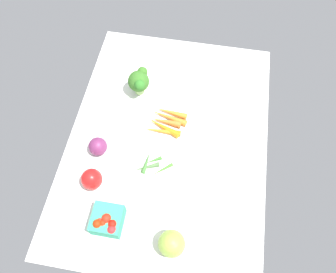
{
  "coord_description": "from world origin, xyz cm",
  "views": [
    {
      "loc": [
        -58.02,
        -10.07,
        112.87
      ],
      "look_at": [
        0.0,
        0.0,
        4.0
      ],
      "focal_mm": 34.58,
      "sensor_mm": 36.0,
      "label": 1
    }
  ],
  "objects_px": {
    "red_onion_center": "(98,146)",
    "okra_pile": "(150,165)",
    "bell_pepper_red": "(92,179)",
    "berry_basket": "(107,221)",
    "carrot_bunch": "(166,122)",
    "broccoli_head": "(139,81)",
    "heirloom_tomato_green": "(172,244)"
  },
  "relations": [
    {
      "from": "carrot_bunch",
      "to": "bell_pepper_red",
      "type": "bearing_deg",
      "value": 144.03
    },
    {
      "from": "berry_basket",
      "to": "okra_pile",
      "type": "bearing_deg",
      "value": -22.62
    },
    {
      "from": "red_onion_center",
      "to": "carrot_bunch",
      "type": "bearing_deg",
      "value": -54.65
    },
    {
      "from": "red_onion_center",
      "to": "broccoli_head",
      "type": "distance_m",
      "value": 0.31
    },
    {
      "from": "broccoli_head",
      "to": "bell_pepper_red",
      "type": "bearing_deg",
      "value": 169.6
    },
    {
      "from": "heirloom_tomato_green",
      "to": "red_onion_center",
      "type": "height_order",
      "value": "heirloom_tomato_green"
    },
    {
      "from": "heirloom_tomato_green",
      "to": "okra_pile",
      "type": "relative_size",
      "value": 0.61
    },
    {
      "from": "berry_basket",
      "to": "bell_pepper_red",
      "type": "xyz_separation_m",
      "value": [
        0.13,
        0.09,
        0.0
      ]
    },
    {
      "from": "heirloom_tomato_green",
      "to": "okra_pile",
      "type": "xyz_separation_m",
      "value": [
        0.27,
        0.13,
        -0.04
      ]
    },
    {
      "from": "broccoli_head",
      "to": "carrot_bunch",
      "type": "bearing_deg",
      "value": -135.1
    },
    {
      "from": "berry_basket",
      "to": "bell_pepper_red",
      "type": "relative_size",
      "value": 1.2
    },
    {
      "from": "okra_pile",
      "to": "bell_pepper_red",
      "type": "distance_m",
      "value": 0.22
    },
    {
      "from": "okra_pile",
      "to": "broccoli_head",
      "type": "bearing_deg",
      "value": 18.36
    },
    {
      "from": "heirloom_tomato_green",
      "to": "broccoli_head",
      "type": "height_order",
      "value": "broccoli_head"
    },
    {
      "from": "heirloom_tomato_green",
      "to": "berry_basket",
      "type": "height_order",
      "value": "heirloom_tomato_green"
    },
    {
      "from": "berry_basket",
      "to": "carrot_bunch",
      "type": "bearing_deg",
      "value": -16.1
    },
    {
      "from": "heirloom_tomato_green",
      "to": "bell_pepper_red",
      "type": "relative_size",
      "value": 1.06
    },
    {
      "from": "berry_basket",
      "to": "broccoli_head",
      "type": "bearing_deg",
      "value": 1.24
    },
    {
      "from": "okra_pile",
      "to": "berry_basket",
      "type": "xyz_separation_m",
      "value": [
        -0.23,
        0.1,
        0.03
      ]
    },
    {
      "from": "heirloom_tomato_green",
      "to": "bell_pepper_red",
      "type": "height_order",
      "value": "heirloom_tomato_green"
    },
    {
      "from": "okra_pile",
      "to": "berry_basket",
      "type": "bearing_deg",
      "value": 157.38
    },
    {
      "from": "red_onion_center",
      "to": "okra_pile",
      "type": "relative_size",
      "value": 0.48
    },
    {
      "from": "heirloom_tomato_green",
      "to": "okra_pile",
      "type": "bearing_deg",
      "value": 24.98
    },
    {
      "from": "heirloom_tomato_green",
      "to": "berry_basket",
      "type": "relative_size",
      "value": 0.88
    },
    {
      "from": "bell_pepper_red",
      "to": "berry_basket",
      "type": "bearing_deg",
      "value": -145.12
    },
    {
      "from": "red_onion_center",
      "to": "berry_basket",
      "type": "height_order",
      "value": "berry_basket"
    },
    {
      "from": "heirloom_tomato_green",
      "to": "red_onion_center",
      "type": "distance_m",
      "value": 0.44
    },
    {
      "from": "heirloom_tomato_green",
      "to": "okra_pile",
      "type": "distance_m",
      "value": 0.3
    },
    {
      "from": "heirloom_tomato_green",
      "to": "carrot_bunch",
      "type": "bearing_deg",
      "value": 12.17
    },
    {
      "from": "red_onion_center",
      "to": "okra_pile",
      "type": "height_order",
      "value": "red_onion_center"
    },
    {
      "from": "okra_pile",
      "to": "carrot_bunch",
      "type": "relative_size",
      "value": 0.86
    },
    {
      "from": "heirloom_tomato_green",
      "to": "broccoli_head",
      "type": "distance_m",
      "value": 0.64
    }
  ]
}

